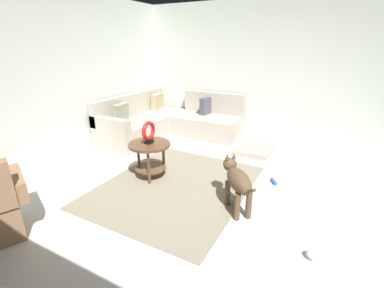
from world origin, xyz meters
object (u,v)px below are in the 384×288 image
sectional_couch (168,122)px  dog_toy_rope (274,181)px  dog_toy_ball (312,254)px  side_table (150,151)px  torus_sculpture (149,132)px  dog (237,181)px  dog_bed_mat (255,149)px

sectional_couch → dog_toy_rope: size_ratio=14.86×
sectional_couch → dog_toy_ball: sectional_couch is taller
dog_toy_ball → dog_toy_rope: size_ratio=0.70×
side_table → torus_sculpture: 0.29m
sectional_couch → dog_toy_ball: (-2.42, -3.14, -0.24)m
side_table → dog: (-0.20, -1.40, -0.04)m
dog → dog_toy_ball: dog is taller
torus_sculpture → sectional_couch: bearing=25.5°
sectional_couch → torus_sculpture: size_ratio=6.90×
torus_sculpture → dog: size_ratio=0.48×
dog_bed_mat → dog_toy_ball: 2.69m
sectional_couch → dog_bed_mat: 1.95m
torus_sculpture → dog_toy_rope: torus_sculpture is taller
side_table → dog_bed_mat: side_table is taller
sectional_couch → side_table: sectional_couch is taller
torus_sculpture → dog_bed_mat: torus_sculpture is taller
dog_toy_rope → torus_sculpture: bearing=112.0°
dog → sectional_couch: bearing=97.5°
sectional_couch → dog_bed_mat: bearing=-90.4°
dog_bed_mat → dog_toy_ball: dog_toy_ball is taller
dog_bed_mat → dog_toy_rope: (-1.09, -0.58, -0.02)m
sectional_couch → dog_toy_rope: sectional_couch is taller
side_table → dog: dog is taller
dog → dog_toy_ball: bearing=-67.5°
side_table → dog: bearing=-98.0°
dog_bed_mat → dog_toy_ball: bearing=-153.3°
dog_bed_mat → dog: bearing=-171.0°
dog → dog_toy_rope: bearing=31.6°
torus_sculpture → dog_bed_mat: size_ratio=0.41×
dog_toy_ball → dog: bearing=63.7°
side_table → dog: size_ratio=0.89×
sectional_couch → torus_sculpture: (-1.78, -0.85, 0.42)m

